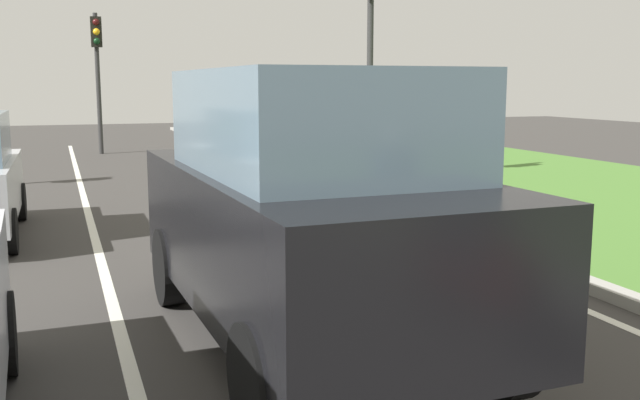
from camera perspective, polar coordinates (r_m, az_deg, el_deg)
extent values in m
plane|color=#383533|center=(11.38, -13.80, -2.18)|extent=(60.00, 60.00, 0.00)
cube|color=silver|center=(11.33, -17.33, -2.36)|extent=(0.12, 32.00, 0.01)
cube|color=silver|center=(12.27, 3.14, -1.10)|extent=(0.12, 32.00, 0.01)
cube|color=#47752D|center=(14.86, 20.81, 0.21)|extent=(9.00, 48.00, 0.06)
cube|color=#9E9B93|center=(12.46, 5.26, -0.70)|extent=(0.24, 48.00, 0.12)
cube|color=black|center=(6.05, -1.10, -2.75)|extent=(2.04, 4.56, 1.10)
cube|color=slate|center=(5.79, -0.61, 6.21)|extent=(1.78, 2.75, 0.80)
cylinder|color=black|center=(7.40, -11.69, -5.12)|extent=(0.24, 0.77, 0.76)
cylinder|color=black|center=(7.87, 0.96, -4.06)|extent=(0.24, 0.77, 0.76)
cylinder|color=black|center=(4.56, -4.73, -14.09)|extent=(0.24, 0.77, 0.76)
cylinder|color=black|center=(5.29, 14.03, -10.97)|extent=(0.24, 0.77, 0.76)
cylinder|color=black|center=(6.02, -23.76, -9.62)|extent=(0.24, 0.65, 0.64)
cylinder|color=black|center=(12.62, -22.52, -0.13)|extent=(0.22, 0.60, 0.60)
cylinder|color=black|center=(10.14, -23.21, -2.29)|extent=(0.22, 0.60, 0.60)
cylinder|color=#2D2D2D|center=(16.23, 3.93, 10.62)|extent=(0.14, 0.14, 5.22)
cylinder|color=#2D2D2D|center=(23.73, -16.95, 8.65)|extent=(0.14, 0.14, 4.29)
cube|color=black|center=(23.58, -17.10, 12.45)|extent=(0.32, 0.24, 0.90)
sphere|color=#3F0F0F|center=(23.47, -17.12, 13.15)|extent=(0.20, 0.20, 0.20)
sphere|color=#F2AD19|center=(23.45, -17.09, 12.47)|extent=(0.20, 0.20, 0.20)
sphere|color=black|center=(23.44, -17.05, 11.79)|extent=(0.20, 0.20, 0.20)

